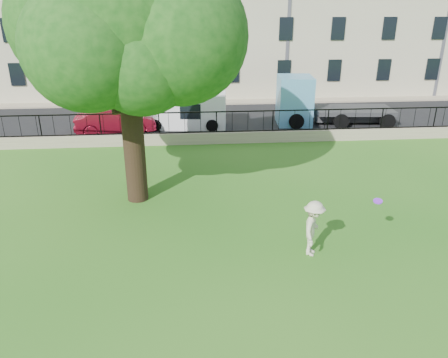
{
  "coord_description": "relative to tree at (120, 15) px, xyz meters",
  "views": [
    {
      "loc": [
        -1.52,
        -10.3,
        7.01
      ],
      "look_at": [
        -0.33,
        3.5,
        1.38
      ],
      "focal_mm": 35.0,
      "sensor_mm": 36.0,
      "label": 1
    }
  ],
  "objects": [
    {
      "name": "blue_truck",
      "position": [
        11.08,
        10.19,
        -5.17
      ],
      "size": [
        7.08,
        3.04,
        2.89
      ],
      "primitive_type": "cube",
      "rotation": [
        0.0,
        0.0,
        -0.09
      ],
      "color": "#5DA9DB",
      "rests_on": "street"
    },
    {
      "name": "sidewalk",
      "position": [
        3.63,
        16.69,
        -6.55
      ],
      "size": [
        60.0,
        1.4,
        0.12
      ],
      "primitive_type": "cube",
      "color": "gray",
      "rests_on": "ground"
    },
    {
      "name": "man",
      "position": [
        5.68,
        -4.49,
        -5.76
      ],
      "size": [
        1.04,
        1.27,
        1.71
      ],
      "primitive_type": "imported",
      "rotation": [
        0.0,
        0.0,
        1.14
      ],
      "color": "beige",
      "rests_on": "ground"
    },
    {
      "name": "retaining_wall",
      "position": [
        3.63,
        6.79,
        -6.31
      ],
      "size": [
        50.0,
        0.4,
        0.6
      ],
      "primitive_type": "cube",
      "color": "gray",
      "rests_on": "ground"
    },
    {
      "name": "tree",
      "position": [
        0.0,
        0.0,
        0.0
      ],
      "size": [
        8.06,
        6.26,
        9.97
      ],
      "color": "black",
      "rests_on": "ground"
    },
    {
      "name": "iron_railing",
      "position": [
        3.63,
        6.79,
        -5.46
      ],
      "size": [
        50.0,
        0.05,
        1.13
      ],
      "color": "black",
      "rests_on": "retaining_wall"
    },
    {
      "name": "street",
      "position": [
        3.63,
        11.49,
        -6.61
      ],
      "size": [
        60.0,
        9.0,
        0.01
      ],
      "primitive_type": "cube",
      "color": "black",
      "rests_on": "ground"
    },
    {
      "name": "frisbee",
      "position": [
        7.63,
        -4.29,
        -5.04
      ],
      "size": [
        0.32,
        0.31,
        0.12
      ],
      "primitive_type": "cylinder",
      "rotation": [
        0.21,
        -0.14,
        0.17
      ],
      "color": "#8D2AF2"
    },
    {
      "name": "red_sedan",
      "position": [
        -1.97,
        9.19,
        -5.87
      ],
      "size": [
        4.64,
        2.08,
        1.48
      ],
      "primitive_type": "imported",
      "rotation": [
        0.0,
        0.0,
        1.69
      ],
      "color": "maroon",
      "rests_on": "street"
    },
    {
      "name": "white_van",
      "position": [
        1.98,
        10.19,
        -5.59
      ],
      "size": [
        5.01,
        2.36,
        2.03
      ],
      "primitive_type": "cube",
      "rotation": [
        0.0,
        0.0,
        -0.1
      ],
      "color": "white",
      "rests_on": "street"
    },
    {
      "name": "ground",
      "position": [
        3.63,
        -5.21,
        -6.61
      ],
      "size": [
        120.0,
        120.0,
        0.0
      ],
      "primitive_type": "plane",
      "color": "#266A19",
      "rests_on": "ground"
    },
    {
      "name": "building_row",
      "position": [
        3.63,
        22.35,
        0.3
      ],
      "size": [
        56.4,
        10.4,
        13.8
      ],
      "color": "beige",
      "rests_on": "ground"
    }
  ]
}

